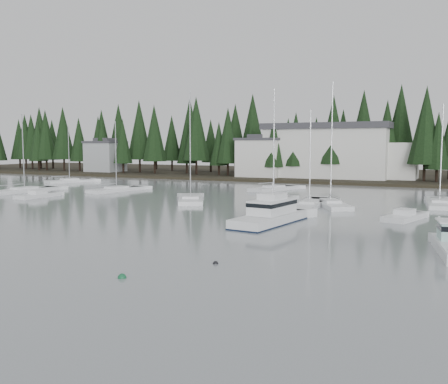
# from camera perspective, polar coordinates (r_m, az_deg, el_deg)

# --- Properties ---
(ground) EXTENTS (260.00, 260.00, 0.00)m
(ground) POSITION_cam_1_polar(r_m,az_deg,el_deg) (27.33, -21.39, -10.07)
(ground) COLOR gray
(ground) RESTS_ON ground
(far_shore_land) EXTENTS (240.00, 54.00, 1.00)m
(far_shore_land) POSITION_cam_1_polar(r_m,az_deg,el_deg) (116.76, 15.77, 1.73)
(far_shore_land) COLOR black
(far_shore_land) RESTS_ON ground
(conifer_treeline) EXTENTS (200.00, 22.00, 20.00)m
(conifer_treeline) POSITION_cam_1_polar(r_m,az_deg,el_deg) (105.95, 14.77, 1.40)
(conifer_treeline) COLOR black
(conifer_treeline) RESTS_ON ground
(house_west) EXTENTS (9.54, 7.42, 8.75)m
(house_west) POSITION_cam_1_polar(r_m,az_deg,el_deg) (103.91, 4.29, 4.06)
(house_west) COLOR silver
(house_west) RESTS_ON ground
(house_far_west) EXTENTS (8.48, 7.42, 8.25)m
(house_far_west) POSITION_cam_1_polar(r_m,az_deg,el_deg) (126.85, -13.41, 4.06)
(house_far_west) COLOR #999EA0
(house_far_west) RESTS_ON ground
(harbor_inn) EXTENTS (29.50, 11.50, 10.90)m
(harbor_inn) POSITION_cam_1_polar(r_m,az_deg,el_deg) (102.73, 12.85, 4.55)
(harbor_inn) COLOR silver
(harbor_inn) RESTS_ON ground
(cabin_cruiser_center) EXTENTS (4.35, 10.23, 4.26)m
(cabin_cruiser_center) POSITION_cam_1_polar(r_m,az_deg,el_deg) (45.33, 5.32, -2.82)
(cabin_cruiser_center) COLOR white
(cabin_cruiser_center) RESTS_ON ground
(sailboat_0) EXTENTS (4.45, 10.03, 11.19)m
(sailboat_0) POSITION_cam_1_polar(r_m,az_deg,el_deg) (78.10, -12.17, 0.12)
(sailboat_0) COLOR white
(sailboat_0) RESTS_ON ground
(sailboat_1) EXTENTS (5.80, 9.84, 13.17)m
(sailboat_1) POSITION_cam_1_polar(r_m,az_deg,el_deg) (78.52, 5.72, 0.25)
(sailboat_1) COLOR white
(sailboat_1) RESTS_ON ground
(sailboat_3) EXTENTS (6.15, 9.16, 11.12)m
(sailboat_3) POSITION_cam_1_polar(r_m,az_deg,el_deg) (98.55, -17.22, 1.08)
(sailboat_3) COLOR white
(sailboat_3) RESTS_ON ground
(sailboat_4) EXTENTS (4.09, 10.83, 12.21)m
(sailboat_4) POSITION_cam_1_polar(r_m,az_deg,el_deg) (80.92, -21.82, 0.03)
(sailboat_4) COLOR white
(sailboat_4) RESTS_ON ground
(sailboat_6) EXTENTS (3.50, 9.79, 12.35)m
(sailboat_6) POSITION_cam_1_polar(r_m,az_deg,el_deg) (63.74, 23.39, -1.38)
(sailboat_6) COLOR white
(sailboat_6) RESTS_ON ground
(sailboat_9) EXTENTS (7.01, 9.43, 14.34)m
(sailboat_9) POSITION_cam_1_polar(r_m,az_deg,el_deg) (62.74, -3.84, -1.03)
(sailboat_9) COLOR white
(sailboat_9) RESTS_ON ground
(sailboat_10) EXTENTS (7.06, 10.07, 14.81)m
(sailboat_10) POSITION_cam_1_polar(r_m,az_deg,el_deg) (59.49, 12.06, -1.48)
(sailboat_10) COLOR white
(sailboat_10) RESTS_ON ground
(sailboat_11) EXTENTS (3.35, 8.54, 14.38)m
(sailboat_11) POSITION_cam_1_polar(r_m,az_deg,el_deg) (61.63, 5.65, -1.14)
(sailboat_11) COLOR white
(sailboat_11) RESTS_ON ground
(sailboat_12) EXTENTS (3.10, 10.62, 11.63)m
(sailboat_12) POSITION_cam_1_polar(r_m,az_deg,el_deg) (58.20, 9.73, -1.62)
(sailboat_12) COLOR white
(sailboat_12) RESTS_ON ground
(runabout_0) EXTENTS (2.21, 6.47, 1.42)m
(runabout_0) POSITION_cam_1_polar(r_m,az_deg,el_deg) (72.11, -20.50, -0.48)
(runabout_0) COLOR white
(runabout_0) RESTS_ON ground
(runabout_1) EXTENTS (3.79, 6.40, 1.42)m
(runabout_1) POSITION_cam_1_polar(r_m,az_deg,el_deg) (50.63, 19.93, -2.84)
(runabout_1) COLOR white
(runabout_1) RESTS_ON ground
(mooring_buoy_green) EXTENTS (0.48, 0.48, 0.48)m
(mooring_buoy_green) POSITION_cam_1_polar(r_m,az_deg,el_deg) (27.70, -11.57, -9.59)
(mooring_buoy_green) COLOR #145933
(mooring_buoy_green) RESTS_ON ground
(mooring_buoy_dark) EXTENTS (0.35, 0.35, 0.35)m
(mooring_buoy_dark) POSITION_cam_1_polar(r_m,az_deg,el_deg) (30.24, -0.97, -8.20)
(mooring_buoy_dark) COLOR black
(mooring_buoy_dark) RESTS_ON ground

